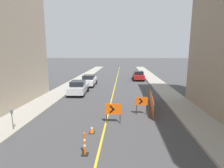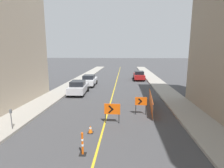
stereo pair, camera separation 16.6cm
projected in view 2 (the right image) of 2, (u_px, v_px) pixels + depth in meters
name	position (u px, v px, depth m)	size (l,w,h in m)	color
lane_stripe	(116.00, 84.00, 27.21)	(0.12, 60.67, 0.01)	gold
sidewalk_left	(75.00, 83.00, 27.65)	(2.50, 60.67, 0.17)	#9E998E
sidewalk_right	(158.00, 84.00, 26.74)	(2.50, 60.67, 0.17)	#9E998E
traffic_cone_third	(90.00, 129.00, 10.66)	(0.34, 0.34, 0.48)	black
delineator_post_rear	(82.00, 145.00, 8.35)	(0.33, 0.33, 1.15)	black
arrow_barricade_primary	(112.00, 110.00, 12.01)	(1.10, 0.10, 1.40)	#EF560C
arrow_barricade_secondary	(141.00, 102.00, 13.66)	(0.92, 0.10, 1.41)	#EF560C
safety_mesh_fence	(151.00, 102.00, 15.24)	(0.59, 5.77, 1.20)	#EF560C
parked_car_curb_near	(78.00, 87.00, 20.53)	(2.04, 4.40, 1.59)	#B7B7BC
parked_car_curb_mid	(89.00, 80.00, 25.61)	(1.94, 4.34, 1.59)	silver
parked_car_curb_far	(139.00, 75.00, 30.85)	(1.93, 4.31, 1.59)	maroon
parking_meter_near_curb	(11.00, 115.00, 10.70)	(0.12, 0.11, 1.30)	#4C4C51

